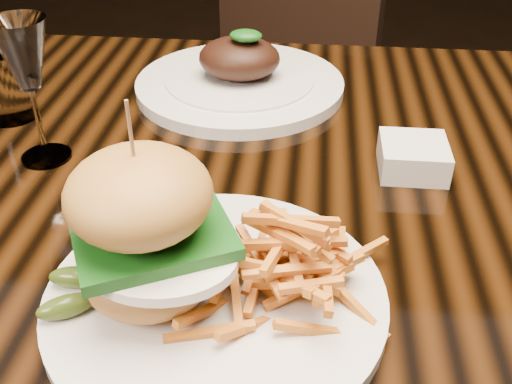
# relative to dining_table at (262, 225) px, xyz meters

# --- Properties ---
(dining_table) EXTENTS (1.60, 0.90, 0.75)m
(dining_table) POSITION_rel_dining_table_xyz_m (0.00, 0.00, 0.00)
(dining_table) COLOR black
(dining_table) RESTS_ON ground
(burger_plate) EXTENTS (0.31, 0.31, 0.21)m
(burger_plate) POSITION_rel_dining_table_xyz_m (-0.03, -0.22, 0.13)
(burger_plate) COLOR silver
(burger_plate) RESTS_ON dining_table
(ramekin) EXTENTS (0.10, 0.10, 0.04)m
(ramekin) POSITION_rel_dining_table_xyz_m (0.18, 0.03, 0.10)
(ramekin) COLOR silver
(ramekin) RESTS_ON dining_table
(wine_glass) EXTENTS (0.07, 0.07, 0.18)m
(wine_glass) POSITION_rel_dining_table_xyz_m (-0.28, 0.01, 0.21)
(wine_glass) COLOR white
(wine_glass) RESTS_ON dining_table
(water_tumbler) EXTENTS (0.07, 0.07, 0.10)m
(water_tumbler) POSITION_rel_dining_table_xyz_m (-0.37, 0.12, 0.13)
(water_tumbler) COLOR white
(water_tumbler) RESTS_ON dining_table
(far_dish) EXTENTS (0.32, 0.32, 0.10)m
(far_dish) POSITION_rel_dining_table_xyz_m (-0.06, 0.24, 0.10)
(far_dish) COLOR silver
(far_dish) RESTS_ON dining_table
(chair_far) EXTENTS (0.60, 0.60, 0.95)m
(chair_far) POSITION_rel_dining_table_xyz_m (-0.04, 0.88, -0.13)
(chair_far) COLOR black
(chair_far) RESTS_ON ground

